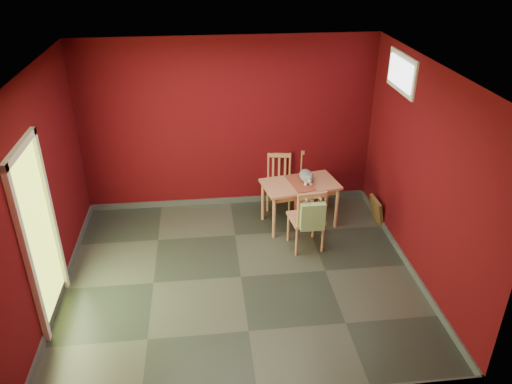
{
  "coord_description": "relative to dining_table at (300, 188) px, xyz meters",
  "views": [
    {
      "loc": [
        -0.4,
        -5.21,
        4.03
      ],
      "look_at": [
        0.25,
        0.45,
        1.0
      ],
      "focal_mm": 35.0,
      "sensor_mm": 36.0,
      "label": 1
    }
  ],
  "objects": [
    {
      "name": "table_runner",
      "position": [
        -0.0,
        -0.1,
        0.04
      ],
      "size": [
        0.39,
        0.65,
        0.31
      ],
      "color": "brown",
      "rests_on": "dining_table"
    },
    {
      "name": "dining_table",
      "position": [
        0.0,
        0.0,
        0.0
      ],
      "size": [
        1.2,
        0.83,
        0.69
      ],
      "color": "tan",
      "rests_on": "ground"
    },
    {
      "name": "ground",
      "position": [
        -1.0,
        -1.24,
        -0.6
      ],
      "size": [
        4.5,
        4.5,
        0.0
      ],
      "primitive_type": "plane",
      "color": "#2D342D",
      "rests_on": "ground"
    },
    {
      "name": "doorway",
      "position": [
        -3.23,
        -1.64,
        0.52
      ],
      "size": [
        0.06,
        1.01,
        2.13
      ],
      "color": "#B7D838",
      "rests_on": "ground"
    },
    {
      "name": "cat",
      "position": [
        0.1,
        0.08,
        0.19
      ],
      "size": [
        0.25,
        0.44,
        0.21
      ],
      "primitive_type": null,
      "rotation": [
        0.0,
        0.0,
        0.07
      ],
      "color": "slate",
      "rests_on": "table_runner"
    },
    {
      "name": "chair_near",
      "position": [
        -0.02,
        -0.67,
        -0.11
      ],
      "size": [
        0.5,
        0.5,
        0.95
      ],
      "color": "tan",
      "rests_on": "ground"
    },
    {
      "name": "window",
      "position": [
        1.23,
        -0.24,
        1.75
      ],
      "size": [
        0.05,
        0.9,
        0.5
      ],
      "color": "white",
      "rests_on": "room_shell"
    },
    {
      "name": "room_shell",
      "position": [
        -1.0,
        -1.24,
        -0.55
      ],
      "size": [
        4.5,
        4.5,
        4.5
      ],
      "color": "#4B070C",
      "rests_on": "ground"
    },
    {
      "name": "picture_frame",
      "position": [
        1.19,
        -0.1,
        -0.4
      ],
      "size": [
        0.15,
        0.4,
        0.4
      ],
      "color": "brown",
      "rests_on": "ground"
    },
    {
      "name": "chair_far_right",
      "position": [
        0.36,
        0.66,
        -0.15
      ],
      "size": [
        0.46,
        0.46,
        0.88
      ],
      "color": "tan",
      "rests_on": "ground"
    },
    {
      "name": "outlet_plate",
      "position": [
        0.6,
        0.75,
        -0.3
      ],
      "size": [
        0.08,
        0.02,
        0.12
      ],
      "primitive_type": "cube",
      "color": "silver",
      "rests_on": "room_shell"
    },
    {
      "name": "tote_bag",
      "position": [
        -0.0,
        -0.89,
        0.04
      ],
      "size": [
        0.33,
        0.19,
        0.46
      ],
      "color": "#82A167",
      "rests_on": "chair_near"
    },
    {
      "name": "chair_far_left",
      "position": [
        -0.22,
        0.6,
        -0.16
      ],
      "size": [
        0.46,
        0.46,
        0.87
      ],
      "color": "tan",
      "rests_on": "ground"
    }
  ]
}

